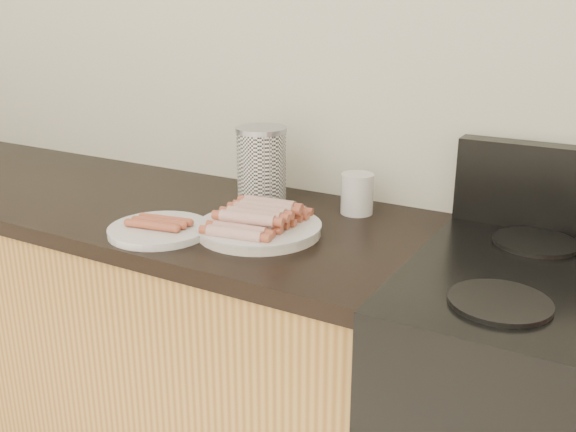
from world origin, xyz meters
The scene contains 11 objects.
wall_back centered at (0.00, 2.00, 1.30)m, with size 4.00×0.04×2.60m, color silver.
cabinet_base centered at (-0.70, 1.69, 0.43)m, with size 2.20×0.59×0.86m, color #AE813E.
counter_slab centered at (-0.70, 1.69, 0.88)m, with size 2.20×0.62×0.04m, color black.
burner_near_left centered at (0.61, 1.51, 0.92)m, with size 0.18×0.18×0.01m, color black.
burner_far_left centered at (0.61, 1.84, 0.92)m, with size 0.18×0.18×0.01m, color black.
main_plate centered at (0.03, 1.62, 0.91)m, with size 0.29×0.29×0.02m, color white.
side_plate centered at (-0.17, 1.51, 0.91)m, with size 0.24×0.24×0.02m, color white.
hotdog_pile centered at (0.03, 1.62, 0.94)m, with size 0.13×0.25×0.05m.
plain_sausages centered at (-0.17, 1.51, 0.93)m, with size 0.13×0.09×0.02m.
canister centered at (-0.09, 1.83, 1.00)m, with size 0.13×0.13×0.21m.
mug centered at (0.17, 1.88, 0.95)m, with size 0.08×0.08×0.10m, color white.
Camera 1 is at (0.80, 0.44, 1.42)m, focal length 40.00 mm.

